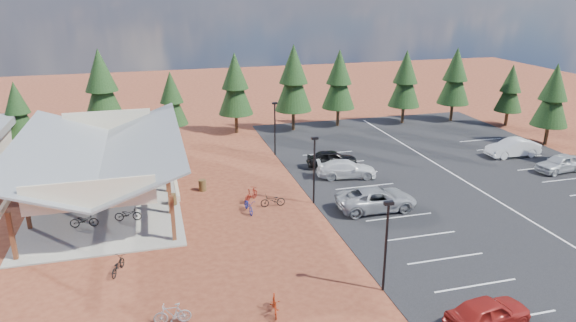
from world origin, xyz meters
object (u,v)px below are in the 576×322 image
Objects in this scene: bike_5 at (141,191)px; bike_14 at (249,206)px; bike_pavilion at (101,151)px; car_2 at (377,199)px; bike_11 at (275,305)px; bike_13 at (172,314)px; lamp_post_2 at (275,125)px; trash_bin_0 at (173,200)px; lamp_post_0 at (386,240)px; car_9 at (513,148)px; trash_bin_1 at (202,185)px; car_0 at (488,312)px; bike_2 at (79,190)px; car_8 at (560,163)px; car_3 at (346,169)px; bike_15 at (251,194)px; bike_4 at (128,214)px; bike_7 at (137,165)px; bike_12 at (118,266)px; bike_0 at (84,220)px; bike_1 at (66,201)px; lamp_post_1 at (314,166)px; bike_3 at (65,169)px; bike_16 at (273,200)px; car_4 at (332,159)px; bike_6 at (155,175)px.

bike_14 is (7.41, -4.67, -0.12)m from bike_5.
car_2 is (18.99, -7.35, -2.97)m from bike_pavilion.
bike_11 is 4.94m from bike_13.
trash_bin_0 is at bearing -136.35° from lamp_post_2.
car_9 is (21.59, 17.53, -2.10)m from lamp_post_0.
car_0 is (11.16, -20.79, 0.32)m from trash_bin_1.
bike_5 reaches higher than bike_2.
car_3 is at bearing -107.77° from car_8.
trash_bin_1 is at bearing -103.89° from car_8.
car_9 is (26.01, 3.86, 0.35)m from bike_15.
bike_4 is 1.03× the size of bike_5.
trash_bin_1 is 16.95m from bike_13.
car_9 is (-1.16, 4.72, 0.07)m from car_8.
trash_bin_1 is 7.80m from bike_7.
bike_0 is at bearing -51.13° from bike_12.
bike_0 reaches higher than bike_4.
lamp_post_0 reaches higher than car_0.
trash_bin_1 is at bearing -104.63° from bike_1.
lamp_post_1 is at bearing -121.52° from bike_1.
bike_5 reaches higher than trash_bin_0.
car_3 reaches higher than bike_7.
trash_bin_1 is at bearing -43.71° from bike_4.
car_2 is (3.99, -14.35, -2.13)m from lamp_post_2.
lamp_post_1 reaches higher than bike_3.
bike_13 is (-4.91, 0.52, 0.05)m from bike_11.
bike_7 is at bearing -28.85° from bike_2.
bike_5 reaches higher than bike_15.
bike_pavilion reaches higher than car_0.
bike_16 is at bearing -82.70° from bike_0.
bike_3 reaches higher than bike_7.
bike_3 is 1.00× the size of bike_16.
bike_1 is at bearing -50.14° from bike_12.
car_9 is at bearing 121.72° from bike_13.
lamp_post_0 is 12.00m from lamp_post_1.
car_8 is (35.16, -3.52, 0.18)m from bike_5.
bike_3 reaches higher than bike_13.
bike_12 is (-0.43, -6.75, -0.11)m from bike_4.
car_2 is (10.08, 10.14, 0.36)m from bike_11.
bike_0 is at bearing 116.54° from car_4.
bike_2 is 21.38m from bike_11.
lamp_post_1 is 1.20× the size of car_0.
bike_5 is at bearing -148.30° from lamp_post_2.
bike_15 is (3.31, -2.99, 0.07)m from trash_bin_1.
car_8 is (39.76, -5.07, 0.21)m from bike_2.
bike_13 is 0.40× the size of car_4.
bike_6 is 0.42× the size of car_0.
bike_7 is 0.36× the size of car_3.
car_4 is (7.13, 7.01, 0.32)m from bike_16.
bike_2 is 1.15× the size of bike_11.
lamp_post_1 reaches higher than bike_6.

